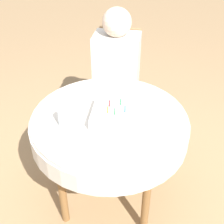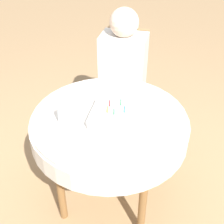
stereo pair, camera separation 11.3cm
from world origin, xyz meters
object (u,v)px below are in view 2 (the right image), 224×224
(birthday_cake, at_px, (114,115))
(drinking_glass, at_px, (64,115))
(person, at_px, (123,66))
(chair, at_px, (125,83))

(birthday_cake, distance_m, drinking_glass, 0.30)
(person, xyz_separation_m, drinking_glass, (-0.20, -0.81, 0.07))
(person, xyz_separation_m, birthday_cake, (0.08, -0.72, 0.05))
(birthday_cake, bearing_deg, person, 96.54)
(person, bearing_deg, chair, 90.00)
(chair, height_order, birthday_cake, chair)
(person, relative_size, drinking_glass, 10.22)
(person, height_order, birthday_cake, person)
(chair, height_order, person, person)
(birthday_cake, relative_size, drinking_glass, 2.34)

